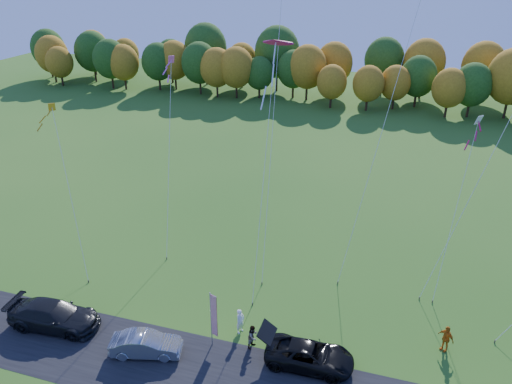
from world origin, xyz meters
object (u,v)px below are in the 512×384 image
(black_suv, at_px, (310,355))
(silver_sedan, at_px, (146,344))
(person_east, at_px, (446,338))
(feather_flag, at_px, (213,315))

(black_suv, bearing_deg, silver_sedan, 100.24)
(person_east, bearing_deg, feather_flag, -128.20)
(black_suv, relative_size, feather_flag, 1.31)
(silver_sedan, height_order, person_east, person_east)
(silver_sedan, relative_size, feather_flag, 1.08)
(person_east, relative_size, feather_flag, 0.45)
(black_suv, height_order, feather_flag, feather_flag)
(black_suv, height_order, silver_sedan, black_suv)
(black_suv, xyz_separation_m, feather_flag, (-5.83, -0.18, 1.67))
(silver_sedan, distance_m, person_east, 17.91)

